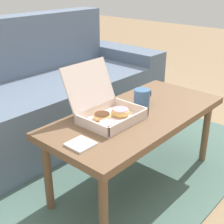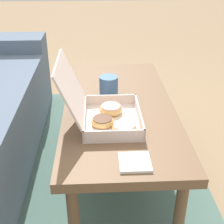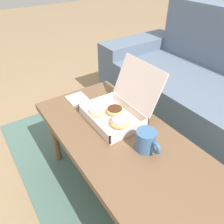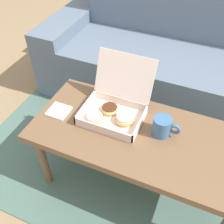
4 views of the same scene
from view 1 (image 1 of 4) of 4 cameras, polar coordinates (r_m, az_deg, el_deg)
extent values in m
plane|color=#937756|center=(2.06, 1.26, -11.18)|extent=(12.00, 12.00, 0.00)
cube|color=#4C6B60|center=(2.23, -4.68, -8.08)|extent=(2.21, 1.82, 0.01)
cube|color=slate|center=(2.35, -10.60, -0.41)|extent=(1.61, 0.58, 0.46)
cube|color=slate|center=(2.58, -16.39, 6.49)|extent=(1.61, 0.20, 0.90)
cube|color=slate|center=(3.01, 2.06, 6.47)|extent=(0.24, 0.78, 0.56)
cube|color=brown|center=(1.76, 4.64, -0.76)|extent=(1.11, 0.52, 0.04)
cylinder|color=brown|center=(1.46, -1.57, -17.66)|extent=(0.04, 0.04, 0.43)
cylinder|color=brown|center=(2.17, 16.72, -3.73)|extent=(0.04, 0.04, 0.43)
cylinder|color=brown|center=(1.70, -11.64, -11.37)|extent=(0.04, 0.04, 0.43)
cylinder|color=brown|center=(2.33, 7.96, -0.81)|extent=(0.04, 0.04, 0.43)
cube|color=silver|center=(1.66, 0.00, -1.45)|extent=(0.32, 0.24, 0.01)
cube|color=silver|center=(1.58, 3.19, -1.76)|extent=(0.32, 0.01, 0.05)
cube|color=silver|center=(1.72, -2.93, 0.50)|extent=(0.32, 0.01, 0.05)
cube|color=silver|center=(1.54, -3.87, -2.39)|extent=(0.01, 0.24, 0.05)
cube|color=silver|center=(1.75, 3.40, 1.01)|extent=(0.01, 0.24, 0.05)
cube|color=silver|center=(1.70, -4.24, 5.15)|extent=(0.32, 0.10, 0.23)
torus|color=#E0B266|center=(1.65, -1.81, -0.79)|extent=(0.10, 0.10, 0.03)
cylinder|color=#472614|center=(1.65, -1.81, -0.50)|extent=(0.08, 0.08, 0.01)
torus|color=#E0B266|center=(1.70, 1.54, -0.01)|extent=(0.10, 0.10, 0.04)
cylinder|color=pink|center=(1.69, 1.54, 0.33)|extent=(0.09, 0.09, 0.02)
torus|color=#E0B266|center=(1.56, -0.77, -2.32)|extent=(0.10, 0.10, 0.03)
cylinder|color=pink|center=(1.56, -0.77, -2.05)|extent=(0.09, 0.09, 0.01)
cylinder|color=#3D6693|center=(1.83, 5.46, 2.60)|extent=(0.09, 0.09, 0.10)
torus|color=#3D6693|center=(1.88, 6.61, 3.26)|extent=(0.06, 0.02, 0.06)
cube|color=white|center=(1.43, -5.76, -5.88)|extent=(0.11, 0.11, 0.01)
camera|label=2|loc=(1.05, -52.67, 13.33)|focal=50.00mm
camera|label=3|loc=(1.95, 30.21, 21.87)|focal=35.00mm
camera|label=4|loc=(1.53, 43.79, 28.89)|focal=42.00mm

